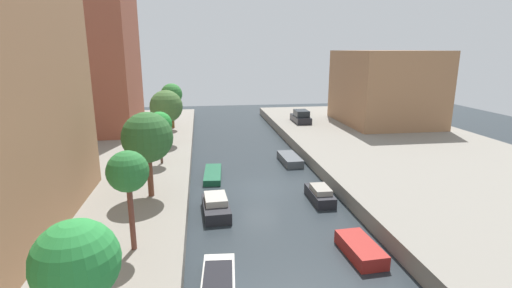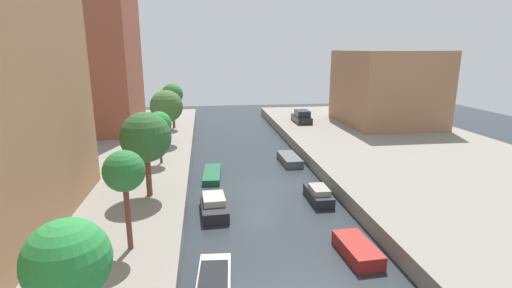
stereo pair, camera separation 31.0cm
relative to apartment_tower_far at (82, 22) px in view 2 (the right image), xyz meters
The scene contains 18 objects.
ground_plane 27.12m from the apartment_tower_far, 48.29° to the right, with size 84.00×84.00×0.00m, color #232B30.
quay_left 21.64m from the apartment_tower_far, 86.81° to the right, with size 20.00×64.00×1.00m, color gray.
quay_right 37.79m from the apartment_tower_far, 30.07° to the right, with size 20.00×64.00×1.00m, color gray.
apartment_tower_far is the anchor object (origin of this frame).
low_block_right 34.76m from the apartment_tower_far, ahead, with size 10.00×11.93×8.62m, color #9E704C.
street_tree_0 36.32m from the apartment_tower_far, 75.64° to the right, with size 2.17×2.17×4.71m.
street_tree_1 29.67m from the apartment_tower_far, 72.10° to the right, with size 1.81×1.81×4.58m.
street_tree_2 23.86m from the apartment_tower_far, 67.03° to the right, with size 3.03×3.03×5.20m.
street_tree_3 18.42m from the apartment_tower_far, 57.57° to the right, with size 1.93×1.93×4.12m.
street_tree_4 13.97m from the apartment_tower_far, 39.96° to the right, with size 3.05×3.05×5.11m.
street_tree_5 11.69m from the apartment_tower_far, ahead, with size 2.38×2.38×5.07m.
parked_car 26.54m from the apartment_tower_far, ahead, with size 1.81×4.22×1.53m.
moored_boat_left_1 34.32m from the apartment_tower_far, 67.19° to the right, with size 1.71×4.39×0.82m.
moored_boat_left_2 27.91m from the apartment_tower_far, 59.71° to the right, with size 1.70×3.57×1.09m.
moored_boat_left_3 23.14m from the apartment_tower_far, 49.47° to the right, with size 1.57×4.36×0.46m.
moored_boat_right_1 35.91m from the apartment_tower_far, 54.90° to the right, with size 1.58×3.14×0.68m.
moored_boat_right_2 30.97m from the apartment_tower_far, 46.61° to the right, with size 1.24×3.23×1.03m.
moored_boat_right_3 26.01m from the apartment_tower_far, 31.30° to the right, with size 1.60×3.87×0.65m.
Camera 2 is at (-3.70, -25.38, 9.76)m, focal length 26.57 mm.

